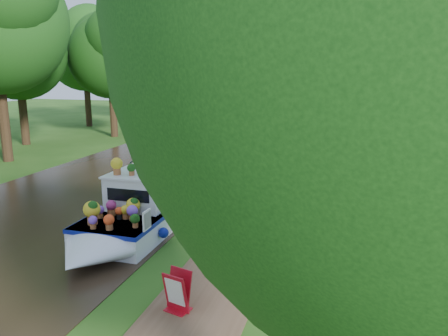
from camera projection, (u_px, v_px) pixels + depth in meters
ground at (237, 202)px, 17.13m from camera, size 100.00×100.00×0.00m
canal_water at (102, 191)px, 18.78m from camera, size 10.00×100.00×0.02m
towpath at (267, 205)px, 16.80m from camera, size 2.20×100.00×0.03m
plant_boat at (173, 184)px, 16.59m from camera, size 2.29×13.52×2.22m
tree_near_overhang at (348, 31)px, 17.51m from camera, size 5.52×5.28×8.99m
tree_near_mid at (362, 49)px, 28.60m from camera, size 6.90×6.60×9.40m
tree_near_far at (355, 47)px, 38.90m from camera, size 7.59×7.26×10.30m
tree_far_c at (110, 50)px, 32.58m from camera, size 7.13×6.82×9.59m
tree_far_d at (150, 45)px, 42.17m from camera, size 8.05×7.70×10.85m
tree_far_g at (17, 43)px, 28.94m from camera, size 7.36×7.04×9.95m
tree_far_h at (84, 46)px, 38.64m from camera, size 7.82×7.48×10.49m
second_boat at (260, 130)px, 34.22m from camera, size 2.45×6.13×1.15m
sandwich_board at (177, 293)px, 9.32m from camera, size 0.59×0.57×0.89m
pedestrian_pink at (324, 120)px, 36.38m from camera, size 0.79×0.64×1.88m
pedestrian_dark at (313, 121)px, 35.59m from camera, size 1.02×0.86×1.86m
verge_plant at (254, 180)px, 19.67m from camera, size 0.39×0.34×0.42m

